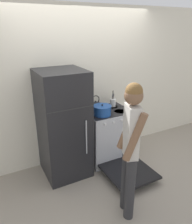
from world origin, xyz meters
TOP-DOWN VIEW (x-y plane):
  - ground_plane at (0.00, 0.00)m, footprint 14.00×14.00m
  - wall_back at (0.00, 0.03)m, footprint 10.00×0.06m
  - refrigerator at (-0.49, -0.35)m, footprint 0.67×0.73m
  - stove_range at (0.30, -0.35)m, footprint 0.76×1.35m
  - dutch_oven_pot at (0.13, -0.44)m, footprint 0.33×0.29m
  - tea_kettle at (0.14, -0.19)m, footprint 0.25×0.20m
  - utensil_jar at (0.49, -0.18)m, footprint 0.10×0.10m
  - person at (-0.12, -1.52)m, footprint 0.35×0.40m

SIDE VIEW (x-z plane):
  - ground_plane at x=0.00m, z-range 0.00..0.00m
  - stove_range at x=0.30m, z-range 0.00..0.90m
  - refrigerator at x=-0.49m, z-range 0.00..1.66m
  - person at x=-0.12m, z-range 0.12..1.81m
  - utensil_jar at x=0.49m, z-range 0.83..1.12m
  - tea_kettle at x=0.14m, z-range 0.85..1.11m
  - dutch_oven_pot at x=0.13m, z-range 0.89..1.07m
  - wall_back at x=0.00m, z-range 0.00..2.55m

